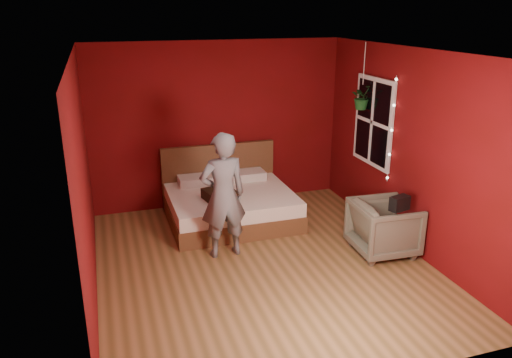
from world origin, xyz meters
name	(u,v)px	position (x,y,z in m)	size (l,w,h in m)	color
floor	(263,264)	(0.00, 0.00, 0.00)	(4.50, 4.50, 0.00)	olive
room_walls	(264,134)	(0.00, 0.00, 1.68)	(4.04, 4.54, 2.62)	maroon
window	(373,122)	(1.97, 0.90, 1.50)	(0.05, 0.97, 1.27)	white
fairy_lights	(392,130)	(1.94, 0.38, 1.50)	(0.04, 0.04, 1.45)	silver
bed	(230,203)	(-0.03, 1.51, 0.26)	(1.83, 1.56, 1.01)	brown
person	(223,196)	(-0.39, 0.42, 0.82)	(0.60, 0.39, 1.64)	slate
armchair	(384,228)	(1.60, -0.17, 0.35)	(0.76, 0.78, 0.71)	#6C6B55
handbag	(400,203)	(1.61, -0.44, 0.80)	(0.25, 0.13, 0.18)	black
throw_pillow	(220,195)	(-0.25, 1.20, 0.53)	(0.41, 0.41, 0.14)	black
hanging_plant	(362,97)	(1.88, 1.12, 1.83)	(0.37, 0.33, 0.95)	silver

